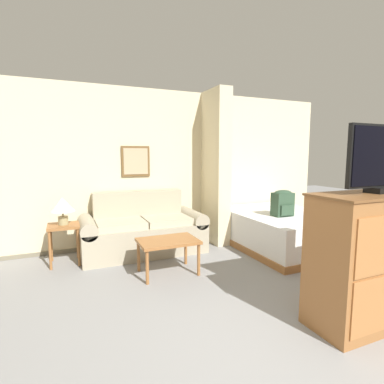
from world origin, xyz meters
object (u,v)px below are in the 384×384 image
coffee_table (168,244)px  table_lamp (62,206)px  tv (383,159)px  backpack (283,203)px  couch (143,231)px  tv_dresser (376,258)px  bed (280,229)px

coffee_table → table_lamp: size_ratio=1.96×
tv → backpack: 2.11m
couch → backpack: backpack is taller
table_lamp → tv: size_ratio=0.45×
couch → table_lamp: bearing=-176.3°
couch → backpack: (2.00, -0.85, 0.45)m
tv_dresser → backpack: size_ratio=3.17×
tv_dresser → tv: size_ratio=1.54×
backpack → coffee_table: bearing=-176.2°
tv → bed: (0.72, 2.15, -1.19)m
coffee_table → tv: 2.50m
table_lamp → backpack: 3.23m
table_lamp → tv_dresser: tv_dresser is taller
bed → coffee_table: bearing=-170.2°
table_lamp → tv_dresser: 3.74m
coffee_table → bed: (2.09, 0.36, -0.10)m
tv → backpack: (0.55, 1.91, -0.70)m
couch → bed: (2.17, -0.61, -0.04)m
table_lamp → backpack: size_ratio=0.93×
couch → table_lamp: 1.24m
tv_dresser → table_lamp: bearing=134.0°
table_lamp → tv: tv is taller
table_lamp → couch: bearing=3.7°
tv_dresser → couch: bearing=117.8°
table_lamp → tv: bearing=-46.0°
couch → table_lamp: table_lamp is taller
couch → tv: (1.46, -2.76, 1.15)m
table_lamp → bed: table_lamp is taller
tv_dresser → backpack: bearing=74.1°
coffee_table → couch: bearing=95.0°
couch → bed: couch is taller
coffee_table → bed: bearing=9.8°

